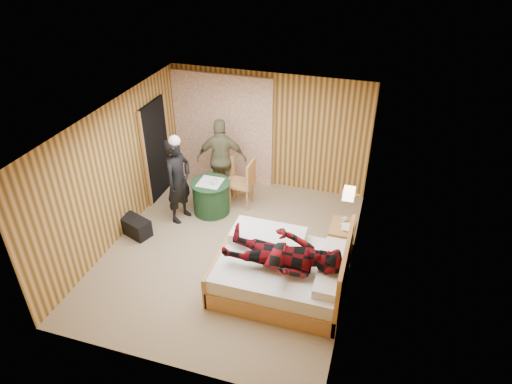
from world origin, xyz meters
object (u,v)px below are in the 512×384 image
(nightstand, at_px, (341,239))
(chair_near, at_px, (245,180))
(wall_lamp, at_px, (349,194))
(man_at_table, at_px, (222,159))
(round_table, at_px, (211,197))
(duffel_bag, at_px, (135,227))
(man_on_bed, at_px, (283,248))
(bed, at_px, (283,271))
(chair_far, at_px, (223,174))
(woman_standing, at_px, (178,181))

(nightstand, height_order, chair_near, chair_near)
(nightstand, bearing_deg, wall_lamp, -66.76)
(man_at_table, bearing_deg, wall_lamp, 139.83)
(round_table, height_order, man_at_table, man_at_table)
(round_table, bearing_deg, nightstand, -11.27)
(nightstand, relative_size, duffel_bag, 1.00)
(man_on_bed, bearing_deg, duffel_bag, 165.51)
(wall_lamp, bearing_deg, duffel_bag, -172.60)
(bed, distance_m, man_at_table, 3.04)
(wall_lamp, height_order, man_at_table, man_at_table)
(nightstand, bearing_deg, chair_near, 155.27)
(round_table, bearing_deg, man_on_bed, -44.57)
(round_table, xyz_separation_m, chair_far, (0.02, 0.62, 0.19))
(bed, xyz_separation_m, chair_near, (-1.32, 2.09, 0.27))
(wall_lamp, xyz_separation_m, chair_far, (-2.68, 1.25, -0.76))
(wall_lamp, distance_m, woman_standing, 3.22)
(duffel_bag, distance_m, man_at_table, 2.18)
(chair_far, relative_size, chair_near, 0.92)
(nightstand, relative_size, round_table, 0.77)
(bed, distance_m, chair_near, 2.49)
(wall_lamp, relative_size, chair_near, 0.26)
(nightstand, height_order, man_at_table, man_at_table)
(woman_standing, bearing_deg, wall_lamp, -81.23)
(wall_lamp, xyz_separation_m, duffel_bag, (-3.77, -0.49, -1.13))
(round_table, distance_m, chair_far, 0.65)
(woman_standing, bearing_deg, chair_near, -39.35)
(wall_lamp, bearing_deg, man_at_table, 154.67)
(round_table, height_order, duffel_bag, round_table)
(nightstand, xyz_separation_m, chair_far, (-2.63, 1.15, 0.24))
(chair_near, xyz_separation_m, duffel_bag, (-1.66, -1.55, -0.42))
(chair_near, bearing_deg, bed, 34.03)
(duffel_bag, bearing_deg, man_on_bed, 5.88)
(woman_standing, distance_m, man_at_table, 1.14)
(nightstand, relative_size, man_at_table, 0.34)
(wall_lamp, relative_size, round_table, 0.34)
(round_table, distance_m, man_on_bed, 2.77)
(man_on_bed, bearing_deg, nightstand, 61.88)
(chair_far, bearing_deg, wall_lamp, -10.60)
(chair_far, xyz_separation_m, woman_standing, (-0.50, -1.01, 0.31))
(man_on_bed, bearing_deg, woman_standing, 147.88)
(wall_lamp, relative_size, man_on_bed, 0.15)
(chair_near, relative_size, woman_standing, 0.59)
(chair_far, distance_m, duffel_bag, 2.09)
(chair_far, height_order, man_on_bed, man_on_bed)
(nightstand, distance_m, round_table, 2.71)
(round_table, bearing_deg, man_at_table, 90.00)
(man_at_table, bearing_deg, chair_near, 144.32)
(chair_near, relative_size, man_at_table, 0.59)
(chair_far, relative_size, woman_standing, 0.55)
(woman_standing, bearing_deg, man_at_table, -11.75)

